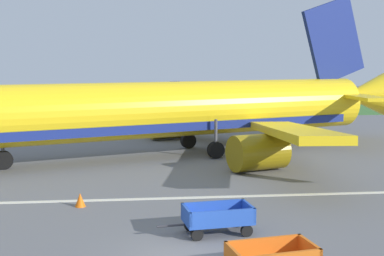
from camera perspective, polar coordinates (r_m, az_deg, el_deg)
name	(u,v)px	position (r m, az deg, el deg)	size (l,w,h in m)	color
grass_strip	(149,106)	(72.53, -4.78, 2.40)	(220.00, 28.00, 0.06)	#3D7033
apron_stripe	(171,198)	(24.37, -2.33, -7.75)	(120.00, 0.36, 0.01)	silver
airplane	(182,110)	(35.01, -1.13, 1.98)	(36.66, 29.81, 11.34)	yellow
baggage_cart_third_in_row	(217,218)	(19.46, 2.83, -9.87)	(3.62, 1.72, 1.07)	#234CB2
traffic_cone_mid_apron	(80,200)	(23.47, -12.24, -7.75)	(0.47, 0.47, 0.61)	orange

